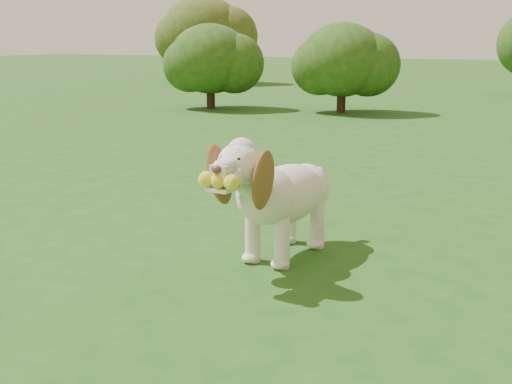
% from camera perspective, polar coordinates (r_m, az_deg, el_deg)
% --- Properties ---
extents(ground, '(80.00, 80.00, 0.00)m').
position_cam_1_polar(ground, '(3.28, -5.88, -7.65)').
color(ground, '#1A4C15').
rests_on(ground, ground).
extents(dog, '(0.41, 1.10, 0.72)m').
position_cam_1_polar(dog, '(3.44, 1.98, 0.08)').
color(dog, silver).
rests_on(dog, ground).
extents(shrub_a, '(1.41, 1.41, 1.46)m').
position_cam_1_polar(shrub_a, '(11.35, -4.10, 11.72)').
color(shrub_a, '#382314').
rests_on(shrub_a, ground).
extents(shrub_b, '(1.41, 1.41, 1.46)m').
position_cam_1_polar(shrub_b, '(10.77, 7.69, 11.56)').
color(shrub_b, '#382314').
rests_on(shrub_b, ground).
extents(shrub_g, '(2.29, 2.29, 2.37)m').
position_cam_1_polar(shrub_g, '(18.25, -4.76, 13.98)').
color(shrub_g, '#382314').
rests_on(shrub_g, ground).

